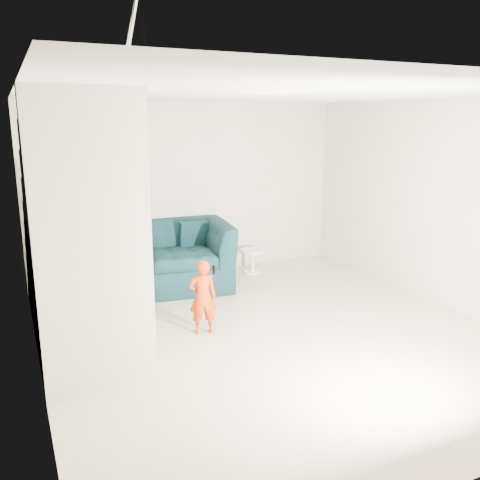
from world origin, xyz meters
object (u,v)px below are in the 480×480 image
armchair (180,255)px  toddler (203,297)px  side_table (252,257)px  staircase (81,264)px

armchair → toddler: (-0.31, -1.76, -0.04)m
armchair → side_table: (1.27, 0.15, -0.21)m
armchair → toddler: size_ratio=1.66×
toddler → side_table: (1.57, 1.91, -0.18)m
armchair → staircase: 2.30m
toddler → staircase: (-1.29, 0.18, 0.51)m
side_table → staircase: 3.42m
toddler → staircase: size_ratio=0.24×
armchair → staircase: staircase is taller
toddler → side_table: 2.48m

